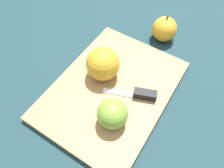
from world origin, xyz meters
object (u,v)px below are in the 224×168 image
(apple_half_left, at_px, (112,114))
(apple_whole, at_px, (164,29))
(apple_half_right, at_px, (103,64))
(knife, at_px, (142,94))

(apple_half_left, height_order, apple_whole, apple_half_left)
(apple_half_left, distance_m, apple_whole, 0.33)
(apple_half_left, relative_size, apple_half_right, 0.81)
(apple_half_left, relative_size, knife, 0.58)
(knife, xyz_separation_m, apple_whole, (0.22, 0.10, 0.01))
(apple_half_right, distance_m, knife, 0.13)
(apple_half_right, distance_m, apple_whole, 0.24)
(apple_half_right, bearing_deg, knife, 164.59)
(apple_half_left, distance_m, knife, 0.10)
(knife, bearing_deg, apple_half_right, -23.45)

